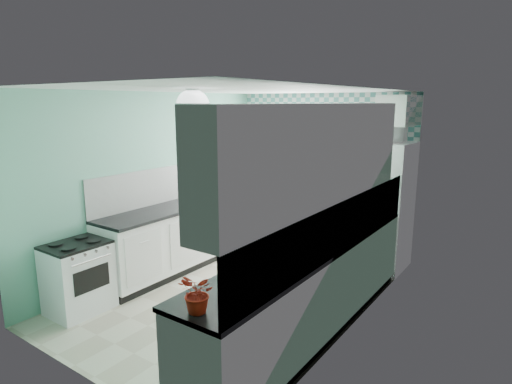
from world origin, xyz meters
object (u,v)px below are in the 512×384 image
Objects in this scene: fruit_bowl at (241,284)px; potted_plant at (198,293)px; fridge at (380,205)px; microwave at (384,131)px; sink at (353,224)px; stove at (78,276)px; ceiling_light at (193,106)px.

potted_plant reaches higher than fruit_bowl.
fridge is 1.06m from microwave.
fruit_bowl is at bearing -89.16° from fridge.
stove is at bearing -135.02° from sink.
potted_plant is at bearing 90.77° from microwave.
fridge is (1.11, 2.63, -1.41)m from ceiling_light.
fridge is 6.28× the size of fruit_bowl.
ceiling_light is at bearing 146.41° from fruit_bowl.
potted_plant is at bearing -46.71° from ceiling_light.
fruit_bowl is (2.40, -0.10, 0.56)m from stove.
microwave is at bearing 53.06° from stove.
microwave is (1.11, 2.63, -0.35)m from ceiling_light.
microwave is at bearing 91.32° from potted_plant.
ceiling_light reaches higher than microwave.
microwave reaches higher than fruit_bowl.
fridge reaches higher than stove.
ceiling_light is 1.21× the size of fruit_bowl.
potted_plant reaches higher than stove.
stove is 2.74× the size of fruit_bowl.
potted_plant is at bearing -90.00° from fruit_bowl.
stove is 1.49× the size of sink.
ceiling_light reaches higher than potted_plant.
microwave reaches higher than stove.
sink is (0.09, -1.19, 0.02)m from fridge.
ceiling_light is 0.19× the size of fridge.
fridge is at bearing 67.11° from ceiling_light.
sink is (1.20, 1.43, -1.39)m from ceiling_light.
stove is (-1.20, -0.70, -1.90)m from ceiling_light.
ceiling_light reaches higher than fruit_bowl.
ceiling_light is at bearing 133.29° from potted_plant.
ceiling_light is 1.21× the size of potted_plant.
sink is 0.98× the size of microwave.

